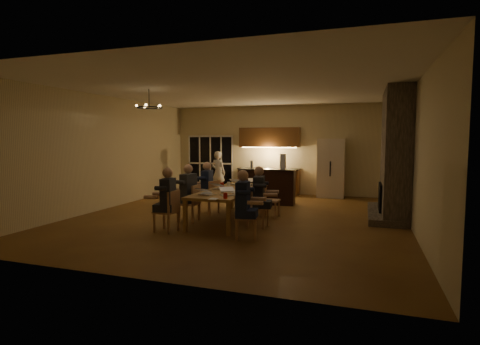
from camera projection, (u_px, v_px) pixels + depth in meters
name	position (u px, v px, depth m)	size (l,w,h in m)	color
floor	(240.00, 217.00, 9.54)	(9.00, 9.00, 0.00)	brown
back_wall	(279.00, 150.00, 13.67)	(8.00, 0.04, 3.20)	beige
left_wall	(107.00, 153.00, 10.67)	(0.04, 9.00, 3.20)	beige
right_wall	(415.00, 157.00, 8.13)	(0.04, 9.00, 3.20)	beige
ceiling	(240.00, 89.00, 9.26)	(8.00, 9.00, 0.04)	white
french_doors	(211.00, 163.00, 14.52)	(1.86, 0.08, 2.10)	black
fireplace	(395.00, 154.00, 9.36)	(0.58, 2.50, 3.20)	#63584E
kitchenette	(269.00, 161.00, 13.49)	(2.24, 0.68, 2.40)	brown
refrigerator	(331.00, 168.00, 12.77)	(0.90, 0.68, 2.00)	beige
dining_table	(231.00, 205.00, 9.16)	(1.10, 3.05, 0.75)	#AE8145
bar_island	(268.00, 186.00, 11.48)	(1.73, 0.68, 1.08)	black
chair_left_near	(166.00, 211.00, 7.98)	(0.44, 0.44, 0.89)	tan
chair_left_mid	(189.00, 203.00, 8.99)	(0.44, 0.44, 0.89)	tan
chair_left_far	(209.00, 197.00, 9.94)	(0.44, 0.44, 0.89)	tan
chair_right_near	(246.00, 216.00, 7.42)	(0.44, 0.44, 0.89)	tan
chair_right_mid	(258.00, 207.00, 8.41)	(0.44, 0.44, 0.89)	tan
chair_right_far	(270.00, 200.00, 9.45)	(0.44, 0.44, 0.89)	tan
person_left_near	(168.00, 200.00, 7.91)	(0.60, 0.60, 1.38)	#23272E
person_right_near	(243.00, 205.00, 7.32)	(0.60, 0.60, 1.38)	#1C2747
person_left_mid	(188.00, 193.00, 8.97)	(0.60, 0.60, 1.38)	#3D4248
person_right_mid	(259.00, 197.00, 8.35)	(0.60, 0.60, 1.38)	#23272E
person_left_far	(207.00, 188.00, 9.93)	(0.60, 0.60, 1.38)	#1C2747
standing_person	(218.00, 172.00, 13.58)	(0.57, 0.37, 1.56)	silver
chandelier	(149.00, 108.00, 9.17)	(0.63, 0.63, 0.03)	black
laptop_a	(206.00, 190.00, 8.25)	(0.32, 0.28, 0.23)	silver
laptop_b	(228.00, 190.00, 8.18)	(0.32, 0.28, 0.23)	silver
laptop_c	(220.00, 185.00, 9.17)	(0.32, 0.28, 0.23)	silver
laptop_d	(241.00, 186.00, 8.90)	(0.32, 0.28, 0.23)	silver
laptop_e	(237.00, 180.00, 10.20)	(0.32, 0.28, 0.23)	silver
laptop_f	(255.00, 181.00, 10.07)	(0.32, 0.28, 0.23)	silver
mug_front	(223.00, 190.00, 8.66)	(0.09, 0.09, 0.10)	white
mug_mid	(242.00, 186.00, 9.53)	(0.08, 0.08, 0.10)	white
mug_back	(229.00, 184.00, 9.91)	(0.08, 0.08, 0.10)	white
redcup_near	(225.00, 196.00, 7.72)	(0.08, 0.08, 0.12)	red
redcup_mid	(222.00, 185.00, 9.57)	(0.10, 0.10, 0.12)	red
can_silver	(223.00, 190.00, 8.52)	(0.06, 0.06, 0.12)	#B2B2B7
can_cola	(242.00, 181.00, 10.56)	(0.07, 0.07, 0.12)	#3F0F0C
can_right	(251.00, 186.00, 9.34)	(0.07, 0.07, 0.12)	#B2B2B7
plate_near	(236.00, 192.00, 8.56)	(0.25, 0.25, 0.02)	white
plate_left	(207.00, 193.00, 8.43)	(0.26, 0.26, 0.02)	white
plate_far	(254.00, 186.00, 9.68)	(0.23, 0.23, 0.02)	white
notepad	(213.00, 199.00, 7.63)	(0.16, 0.23, 0.01)	white
bar_bottle	(252.00, 164.00, 11.60)	(0.07, 0.07, 0.24)	#99999E
bar_blender	(283.00, 161.00, 11.32)	(0.15, 0.15, 0.46)	silver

